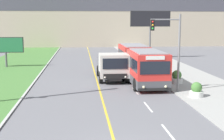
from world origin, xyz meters
TOP-DOWN VIEW (x-y plane):
  - city_bus at (3.96, 17.03)m, footprint 2.70×12.03m
  - dump_truck at (1.43, 16.63)m, footprint 2.59×6.33m
  - traffic_light_mast at (5.21, 11.54)m, footprint 2.28×0.32m
  - billboard_large at (8.49, 33.03)m, footprint 5.77×0.24m
  - billboard_small at (-10.13, 26.35)m, footprint 4.12×0.24m
  - planter_round_near at (6.66, 9.82)m, footprint 0.97×0.97m
  - planter_round_second at (6.77, 14.72)m, footprint 1.02×1.02m
  - planter_round_third at (6.85, 19.61)m, footprint 1.06×1.06m
  - planter_round_far at (6.83, 24.51)m, footprint 0.93×0.93m

SIDE VIEW (x-z plane):
  - planter_round_near at x=6.66m, z-range 0.01..1.05m
  - planter_round_far at x=6.83m, z-range 0.01..1.07m
  - planter_round_second at x=6.77m, z-range 0.01..1.12m
  - planter_round_third at x=6.85m, z-range 0.00..1.14m
  - dump_truck at x=1.43m, z-range 0.02..2.55m
  - city_bus at x=3.96m, z-range 0.02..3.01m
  - billboard_small at x=-10.13m, z-range 0.76..4.29m
  - traffic_light_mast at x=5.21m, z-range 0.80..6.68m
  - billboard_large at x=8.49m, z-range 2.00..8.82m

